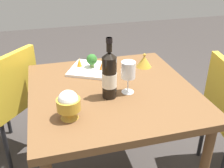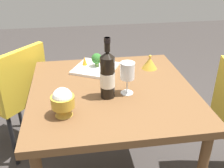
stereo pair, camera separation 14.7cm
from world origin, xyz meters
The scene contains 10 objects.
dining_table centered at (0.00, 0.00, 0.66)m, with size 0.91×0.91×0.74m.
chair_near_window centered at (0.61, -0.46, 0.53)m, with size 0.56×0.56×0.85m.
wine_bottle centered at (0.04, 0.08, 0.87)m, with size 0.08×0.08×0.32m.
wine_glass centered at (-0.07, 0.06, 0.87)m, with size 0.08×0.08×0.18m.
rice_bowl centered at (0.26, 0.22, 0.82)m, with size 0.11×0.11×0.14m.
rice_bowl_lid centered at (-0.28, -0.24, 0.78)m, with size 0.10×0.10×0.09m.
serving_plate centered at (0.07, -0.27, 0.75)m, with size 0.34×0.34×0.02m.
broccoli_floret centered at (0.05, -0.29, 0.81)m, with size 0.07×0.07×0.09m.
carrot_garnish_left centered at (0.00, -0.23, 0.79)m, with size 0.04×0.04×0.06m.
carrot_garnish_right centered at (0.13, -0.32, 0.79)m, with size 0.03×0.03×0.06m.
Camera 1 is at (0.34, 1.26, 1.46)m, focal length 42.75 mm.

